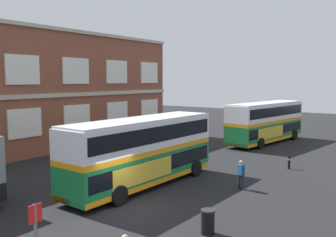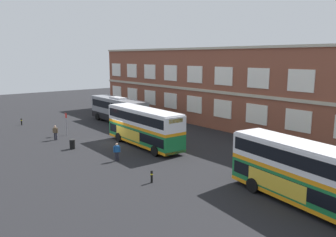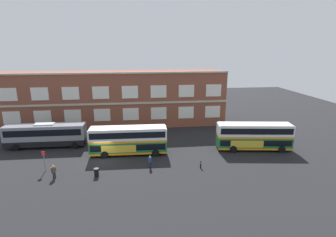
{
  "view_description": "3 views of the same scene",
  "coord_description": "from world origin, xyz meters",
  "px_view_note": "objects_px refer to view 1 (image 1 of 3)",
  "views": [
    {
      "loc": [
        -13.03,
        -11.87,
        6.37
      ],
      "look_at": [
        9.02,
        3.8,
        3.48
      ],
      "focal_mm": 39.24,
      "sensor_mm": 36.0,
      "label": 1
    },
    {
      "loc": [
        33.07,
        -18.76,
        9.58
      ],
      "look_at": [
        7.49,
        1.95,
        3.57
      ],
      "focal_mm": 36.51,
      "sensor_mm": 36.0,
      "label": 2
    },
    {
      "loc": [
        4.83,
        -34.76,
        15.21
      ],
      "look_at": [
        9.55,
        3.31,
        4.77
      ],
      "focal_mm": 28.33,
      "sensor_mm": 36.0,
      "label": 3
    }
  ],
  "objects_px": {
    "waiting_passenger": "(241,173)",
    "safety_bollard_west": "(289,162)",
    "station_litter_bin": "(208,222)",
    "double_decker_middle": "(266,122)",
    "double_decker_near": "(143,151)"
  },
  "relations": [
    {
      "from": "waiting_passenger",
      "to": "safety_bollard_west",
      "type": "height_order",
      "value": "waiting_passenger"
    },
    {
      "from": "waiting_passenger",
      "to": "station_litter_bin",
      "type": "relative_size",
      "value": 1.65
    },
    {
      "from": "double_decker_middle",
      "to": "waiting_passenger",
      "type": "distance_m",
      "value": 16.68
    },
    {
      "from": "double_decker_near",
      "to": "double_decker_middle",
      "type": "distance_m",
      "value": 18.82
    },
    {
      "from": "double_decker_middle",
      "to": "station_litter_bin",
      "type": "distance_m",
      "value": 23.42
    },
    {
      "from": "double_decker_middle",
      "to": "station_litter_bin",
      "type": "xyz_separation_m",
      "value": [
        -22.58,
        -6.02,
        -1.63
      ]
    },
    {
      "from": "safety_bollard_west",
      "to": "station_litter_bin",
      "type": "bearing_deg",
      "value": -176.9
    },
    {
      "from": "double_decker_middle",
      "to": "waiting_passenger",
      "type": "height_order",
      "value": "double_decker_middle"
    },
    {
      "from": "double_decker_middle",
      "to": "double_decker_near",
      "type": "bearing_deg",
      "value": 178.4
    },
    {
      "from": "double_decker_near",
      "to": "station_litter_bin",
      "type": "bearing_deg",
      "value": -119.88
    },
    {
      "from": "waiting_passenger",
      "to": "double_decker_near",
      "type": "bearing_deg",
      "value": 119.13
    },
    {
      "from": "double_decker_near",
      "to": "safety_bollard_west",
      "type": "height_order",
      "value": "double_decker_near"
    },
    {
      "from": "double_decker_near",
      "to": "double_decker_middle",
      "type": "relative_size",
      "value": 0.98
    },
    {
      "from": "double_decker_middle",
      "to": "station_litter_bin",
      "type": "height_order",
      "value": "double_decker_middle"
    },
    {
      "from": "waiting_passenger",
      "to": "station_litter_bin",
      "type": "height_order",
      "value": "waiting_passenger"
    }
  ]
}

